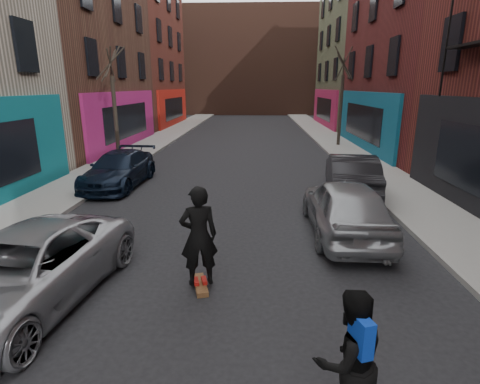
# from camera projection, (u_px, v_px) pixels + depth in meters

# --- Properties ---
(sidewalk_left) EXTENTS (2.50, 84.00, 0.13)m
(sidewalk_left) POSITION_uv_depth(u_px,v_px,m) (170.00, 133.00, 30.81)
(sidewalk_left) COLOR gray
(sidewalk_left) RESTS_ON ground
(sidewalk_right) EXTENTS (2.50, 84.00, 0.13)m
(sidewalk_right) POSITION_uv_depth(u_px,v_px,m) (323.00, 134.00, 30.28)
(sidewalk_right) COLOR gray
(sidewalk_right) RESTS_ON ground
(building_far) EXTENTS (40.00, 10.00, 14.00)m
(building_far) POSITION_uv_depth(u_px,v_px,m) (252.00, 63.00, 53.64)
(building_far) COLOR #47281E
(building_far) RESTS_ON ground
(tree_left_far) EXTENTS (2.00, 2.00, 6.50)m
(tree_left_far) POSITION_uv_depth(u_px,v_px,m) (114.00, 95.00, 18.37)
(tree_left_far) COLOR black
(tree_left_far) RESTS_ON sidewalk_left
(tree_right_far) EXTENTS (2.00, 2.00, 6.80)m
(tree_right_far) POSITION_uv_depth(u_px,v_px,m) (342.00, 91.00, 23.57)
(tree_right_far) COLOR black
(tree_right_far) RESTS_ON sidewalk_right
(parked_left_far) EXTENTS (2.80, 5.10, 1.35)m
(parked_left_far) POSITION_uv_depth(u_px,v_px,m) (22.00, 271.00, 6.60)
(parked_left_far) COLOR #95979D
(parked_left_far) RESTS_ON ground
(parked_left_end) EXTENTS (2.05, 4.67, 1.33)m
(parked_left_end) POSITION_uv_depth(u_px,v_px,m) (119.00, 169.00, 14.74)
(parked_left_end) COLOR black
(parked_left_end) RESTS_ON ground
(parked_right_far) EXTENTS (1.83, 4.50, 1.53)m
(parked_right_far) POSITION_uv_depth(u_px,v_px,m) (345.00, 207.00, 9.82)
(parked_right_far) COLOR #909398
(parked_right_far) RESTS_ON ground
(parked_right_end) EXTENTS (2.17, 4.73, 1.50)m
(parked_right_end) POSITION_uv_depth(u_px,v_px,m) (351.00, 174.00, 13.50)
(parked_right_end) COLOR black
(parked_right_end) RESTS_ON ground
(skateboard) EXTENTS (0.43, 0.83, 0.10)m
(skateboard) POSITION_uv_depth(u_px,v_px,m) (200.00, 285.00, 7.36)
(skateboard) COLOR brown
(skateboard) RESTS_ON ground
(skateboarder) EXTENTS (0.82, 0.65, 1.97)m
(skateboarder) POSITION_uv_depth(u_px,v_px,m) (199.00, 236.00, 7.08)
(skateboarder) COLOR black
(skateboarder) RESTS_ON skateboard
(pedestrian) EXTENTS (1.00, 0.88, 1.73)m
(pedestrian) POSITION_uv_depth(u_px,v_px,m) (348.00, 360.00, 4.17)
(pedestrian) COLOR black
(pedestrian) RESTS_ON ground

